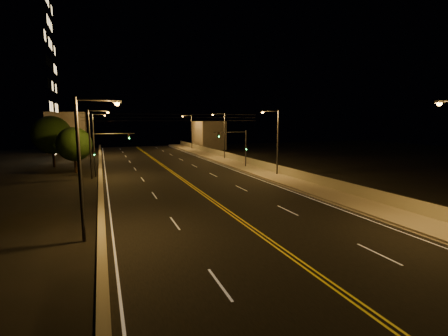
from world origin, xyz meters
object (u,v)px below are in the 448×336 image
object	(u,v)px
streetlight_2	(223,133)
traffic_signal_left	(103,148)
streetlight_6	(95,132)
streetlight_3	(190,130)
streetlight_1	(276,138)
tree_1	(52,135)
streetlight_4	(85,159)
traffic_signal_right	(239,144)
tree_0	(74,144)
streetlight_5	(92,139)

from	to	relation	value
streetlight_2	traffic_signal_left	xyz separation A→B (m)	(-20.24, -10.86, -1.29)
streetlight_6	streetlight_3	bearing A→B (deg)	22.54
streetlight_1	tree_1	world-z (taller)	streetlight_1
streetlight_1	streetlight_3	bearing A→B (deg)	90.00
streetlight_2	streetlight_3	bearing A→B (deg)	90.00
streetlight_1	tree_1	xyz separation A→B (m)	(-27.30, 19.39, 0.01)
streetlight_4	streetlight_6	xyz separation A→B (m)	(0.00, 47.73, 0.00)
traffic_signal_right	tree_1	xyz separation A→B (m)	(-25.74, 11.59, 1.30)
streetlight_4	traffic_signal_left	distance (m)	23.50
streetlight_4	tree_0	xyz separation A→B (m)	(-2.41, 27.69, -0.97)
streetlight_5	traffic_signal_left	distance (m)	2.19
streetlight_2	traffic_signal_left	size ratio (longest dim) A/B	1.50
streetlight_1	streetlight_3	world-z (taller)	same
traffic_signal_right	tree_0	distance (m)	22.65
streetlight_3	streetlight_6	distance (m)	23.17
streetlight_1	tree_0	world-z (taller)	streetlight_1
streetlight_2	streetlight_4	distance (m)	40.43
streetlight_1	streetlight_6	size ratio (longest dim) A/B	1.00
streetlight_4	streetlight_5	world-z (taller)	same
streetlight_3	traffic_signal_left	xyz separation A→B (m)	(-20.24, -33.17, -1.29)
streetlight_4	tree_1	world-z (taller)	streetlight_4
streetlight_3	streetlight_4	world-z (taller)	same
traffic_signal_right	traffic_signal_left	distance (m)	18.68
tree_1	tree_0	bearing A→B (deg)	-64.58
streetlight_3	streetlight_4	bearing A→B (deg)	-110.71
traffic_signal_left	streetlight_4	bearing A→B (deg)	-92.83
streetlight_4	traffic_signal_right	bearing A→B (deg)	49.76
streetlight_3	traffic_signal_left	size ratio (longest dim) A/B	1.50
streetlight_1	streetlight_6	distance (m)	38.57
streetlight_1	traffic_signal_right	xyz separation A→B (m)	(-1.56, 7.80, -1.29)
streetlight_1	traffic_signal_right	distance (m)	8.06
streetlight_5	streetlight_6	distance (m)	25.63
streetlight_3	tree_0	bearing A→B (deg)	-129.46
streetlight_6	tree_1	bearing A→B (deg)	-114.92
traffic_signal_left	streetlight_5	bearing A→B (deg)	-130.83
traffic_signal_right	tree_0	size ratio (longest dim) A/B	0.90
streetlight_1	tree_0	bearing A→B (deg)	153.15
streetlight_1	streetlight_3	size ratio (longest dim) A/B	1.00
traffic_signal_left	tree_1	size ratio (longest dim) A/B	0.72
streetlight_4	traffic_signal_right	xyz separation A→B (m)	(19.84, 23.44, -1.29)
streetlight_3	traffic_signal_right	distance (m)	33.23
streetlight_4	streetlight_3	bearing A→B (deg)	69.29
streetlight_2	traffic_signal_right	bearing A→B (deg)	-98.17
streetlight_6	traffic_signal_right	xyz separation A→B (m)	(19.84, -24.29, -1.29)
streetlight_2	traffic_signal_right	world-z (taller)	streetlight_2
traffic_signal_right	tree_1	distance (m)	28.26
traffic_signal_right	tree_0	bearing A→B (deg)	169.18
streetlight_1	streetlight_2	world-z (taller)	same
streetlight_2	streetlight_4	size ratio (longest dim) A/B	1.00
traffic_signal_left	streetlight_2	bearing A→B (deg)	28.23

